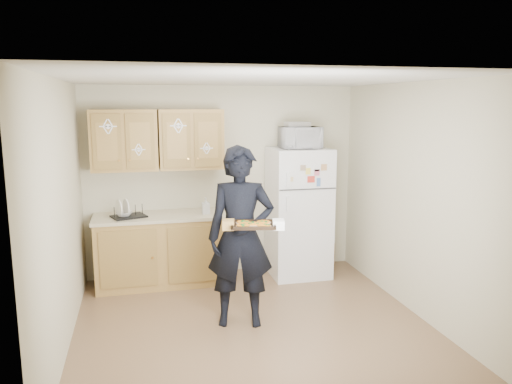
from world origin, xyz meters
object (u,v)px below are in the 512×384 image
person (241,237)px  microwave (300,138)px  dish_rack (129,211)px  refrigerator (299,212)px  baking_tray (253,226)px

person → microwave: microwave is taller
person → dish_rack: bearing=142.8°
refrigerator → dish_rack: 2.18m
person → dish_rack: person is taller
microwave → dish_rack: size_ratio=1.29×
person → dish_rack: 1.74m
refrigerator → person: person is taller
microwave → dish_rack: (-2.17, 0.06, -0.86)m
baking_tray → dish_rack: size_ratio=1.08×
person → dish_rack: (-1.13, 1.33, 0.05)m
refrigerator → dish_rack: (-2.18, 0.01, 0.13)m
refrigerator → microwave: size_ratio=3.39×
microwave → dish_rack: 2.34m
dish_rack → baking_tray: bearing=-53.7°
person → microwave: (1.04, 1.27, 0.91)m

